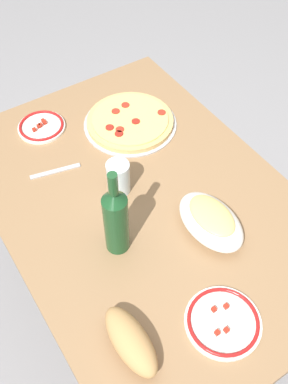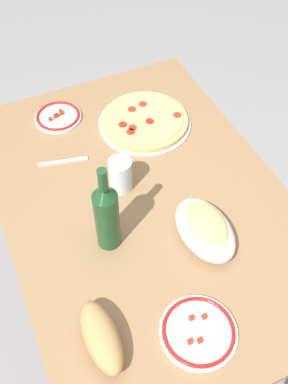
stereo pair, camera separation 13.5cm
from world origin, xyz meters
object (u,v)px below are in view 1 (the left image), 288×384
object	(u,v)px
dining_table	(144,220)
side_plate_near	(41,126)
wine_bottle	(116,220)
water_glass	(118,178)
bread_loaf	(131,341)
baked_pasta_dish	(211,220)
pepperoni_pizza	(130,122)
side_plate_far	(223,322)

from	to	relation	value
dining_table	side_plate_near	bearing A→B (deg)	-164.17
wine_bottle	water_glass	size ratio (longest dim) A/B	2.64
wine_bottle	bread_loaf	world-z (taller)	wine_bottle
baked_pasta_dish	wine_bottle	bearing A→B (deg)	-110.86
pepperoni_pizza	water_glass	world-z (taller)	water_glass
wine_bottle	side_plate_far	xyz separation A→B (m)	(0.35, 0.10, -0.12)
side_plate_far	dining_table	bearing A→B (deg)	173.14
pepperoni_pizza	baked_pasta_dish	world-z (taller)	baked_pasta_dish
side_plate_near	bread_loaf	distance (m)	0.87
pepperoni_pizza	side_plate_near	distance (m)	0.32
pepperoni_pizza	water_glass	bearing A→B (deg)	-38.53
wine_bottle	pepperoni_pizza	bearing A→B (deg)	144.11
baked_pasta_dish	side_plate_near	world-z (taller)	baked_pasta_dish
dining_table	bread_loaf	xyz separation A→B (m)	(0.38, -0.29, 0.16)
pepperoni_pizza	water_glass	xyz separation A→B (m)	(0.24, -0.19, 0.04)
water_glass	side_plate_near	xyz separation A→B (m)	(-0.40, -0.09, -0.05)
dining_table	water_glass	world-z (taller)	water_glass
bread_loaf	water_glass	bearing A→B (deg)	152.32
pepperoni_pizza	side_plate_far	distance (m)	0.80
side_plate_near	bread_loaf	xyz separation A→B (m)	(0.86, -0.15, 0.03)
baked_pasta_dish	side_plate_far	size ratio (longest dim) A/B	1.19
baked_pasta_dish	side_plate_far	distance (m)	0.30
wine_bottle	bread_loaf	bearing A→B (deg)	-24.72
dining_table	wine_bottle	world-z (taller)	wine_bottle
pepperoni_pizza	bread_loaf	distance (m)	0.82
wine_bottle	water_glass	distance (m)	0.22
water_glass	bread_loaf	world-z (taller)	water_glass
baked_pasta_dish	water_glass	distance (m)	0.32
side_plate_far	bread_loaf	world-z (taller)	bread_loaf
water_glass	bread_loaf	distance (m)	0.51
water_glass	side_plate_near	world-z (taller)	water_glass
wine_bottle	baked_pasta_dish	bearing A→B (deg)	69.14
pepperoni_pizza	baked_pasta_dish	bearing A→B (deg)	-4.75
pepperoni_pizza	side_plate_far	bearing A→B (deg)	-14.52
pepperoni_pizza	side_plate_near	world-z (taller)	pepperoni_pizza
side_plate_near	water_glass	bearing A→B (deg)	12.10
wine_bottle	side_plate_near	world-z (taller)	wine_bottle
dining_table	side_plate_near	world-z (taller)	side_plate_near
dining_table	pepperoni_pizza	xyz separation A→B (m)	(-0.32, 0.15, 0.13)
wine_bottle	side_plate_near	size ratio (longest dim) A/B	1.81
dining_table	water_glass	bearing A→B (deg)	-146.32
baked_pasta_dish	water_glass	size ratio (longest dim) A/B	2.04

